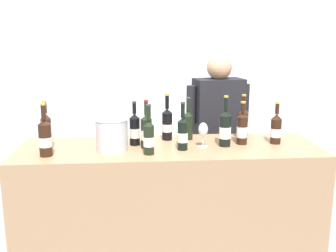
{
  "coord_description": "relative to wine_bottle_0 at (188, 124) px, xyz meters",
  "views": [
    {
      "loc": [
        -0.23,
        -2.71,
        1.79
      ],
      "look_at": [
        -0.01,
        0.0,
        1.17
      ],
      "focal_mm": 42.52,
      "sensor_mm": 36.0,
      "label": 1
    }
  ],
  "objects": [
    {
      "name": "wine_bottle_3",
      "position": [
        -0.31,
        -0.37,
        -0.0
      ],
      "size": [
        0.07,
        0.07,
        0.34
      ],
      "color": "black",
      "rests_on": "counter"
    },
    {
      "name": "wine_bottle_7",
      "position": [
        -0.32,
        -0.2,
        -0.0
      ],
      "size": [
        0.08,
        0.08,
        0.34
      ],
      "color": "black",
      "rests_on": "counter"
    },
    {
      "name": "person_server",
      "position": [
        0.33,
        0.47,
        -0.34
      ],
      "size": [
        0.57,
        0.3,
        1.63
      ],
      "color": "black",
      "rests_on": "ground_plane"
    },
    {
      "name": "wine_bottle_1",
      "position": [
        -0.15,
        -0.0,
        0.0
      ],
      "size": [
        0.08,
        0.08,
        0.35
      ],
      "color": "black",
      "rests_on": "counter"
    },
    {
      "name": "wine_bottle_4",
      "position": [
        -1.01,
        -0.16,
        0.0
      ],
      "size": [
        0.07,
        0.07,
        0.34
      ],
      "color": "black",
      "rests_on": "counter"
    },
    {
      "name": "wine_bottle_6",
      "position": [
        0.24,
        -0.21,
        0.01
      ],
      "size": [
        0.08,
        0.08,
        0.36
      ],
      "color": "black",
      "rests_on": "counter"
    },
    {
      "name": "wine_bottle_5",
      "position": [
        -0.98,
        -0.35,
        0.0
      ],
      "size": [
        0.09,
        0.09,
        0.35
      ],
      "color": "black",
      "rests_on": "counter"
    },
    {
      "name": "wine_bottle_10",
      "position": [
        -0.4,
        -0.13,
        -0.01
      ],
      "size": [
        0.08,
        0.08,
        0.32
      ],
      "color": "black",
      "rests_on": "counter"
    },
    {
      "name": "wine_bottle_11",
      "position": [
        0.37,
        -0.17,
        -0.0
      ],
      "size": [
        0.08,
        0.08,
        0.31
      ],
      "color": "black",
      "rests_on": "counter"
    },
    {
      "name": "wine_bottle_0",
      "position": [
        0.0,
        0.0,
        0.0
      ],
      "size": [
        0.07,
        0.07,
        0.32
      ],
      "color": "black",
      "rests_on": "counter"
    },
    {
      "name": "wine_glass",
      "position": [
        0.08,
        -0.22,
        -0.0
      ],
      "size": [
        0.07,
        0.07,
        0.18
      ],
      "color": "silver",
      "rests_on": "counter"
    },
    {
      "name": "wine_bottle_2",
      "position": [
        0.62,
        -0.17,
        -0.01
      ],
      "size": [
        0.08,
        0.08,
        0.31
      ],
      "color": "black",
      "rests_on": "counter"
    },
    {
      "name": "wall_back",
      "position": [
        -0.16,
        2.41,
        0.26
      ],
      "size": [
        8.0,
        0.1,
        2.8
      ],
      "primitive_type": "cube",
      "color": "white",
      "rests_on": "ground_plane"
    },
    {
      "name": "counter",
      "position": [
        -0.16,
        -0.19,
        -0.63
      ],
      "size": [
        2.14,
        0.67,
        1.02
      ],
      "primitive_type": "cube",
      "color": "#9E7A56",
      "rests_on": "ground_plane"
    },
    {
      "name": "ice_bucket",
      "position": [
        -0.56,
        -0.26,
        -0.01
      ],
      "size": [
        0.23,
        0.23,
        0.22
      ],
      "color": "silver",
      "rests_on": "counter"
    },
    {
      "name": "wine_bottle_9",
      "position": [
        -0.07,
        -0.28,
        -0.0
      ],
      "size": [
        0.07,
        0.07,
        0.33
      ],
      "color": "black",
      "rests_on": "counter"
    },
    {
      "name": "wine_bottle_8",
      "position": [
        0.42,
        0.01,
        -0.01
      ],
      "size": [
        0.08,
        0.08,
        0.34
      ],
      "color": "black",
      "rests_on": "counter"
    }
  ]
}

